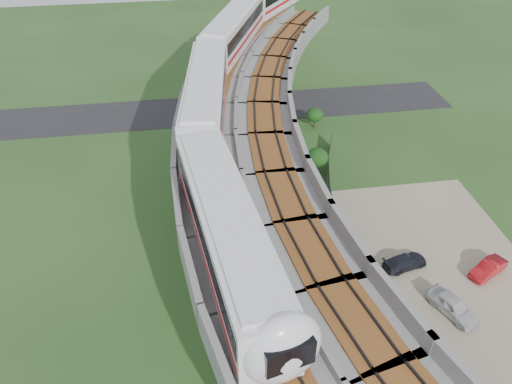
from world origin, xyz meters
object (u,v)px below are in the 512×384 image
car_red (488,268)px  car_dark (405,262)px  metro_train (244,62)px  car_white (453,306)px

car_red → car_dark: (-6.15, 1.73, -0.04)m
car_red → metro_train: bearing=-159.7°
car_white → car_red: (4.58, 3.22, -0.10)m
metro_train → car_dark: bearing=-52.1°
car_white → car_red: 5.59m
car_red → car_dark: car_red is taller
car_white → metro_train: bearing=100.7°
car_white → car_dark: 5.19m
metro_train → car_red: bearing=-42.7°
metro_train → car_dark: (10.86, -13.97, -11.73)m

